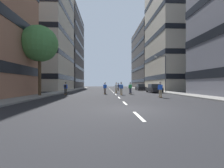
% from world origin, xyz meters
% --- Properties ---
extents(ground_plane, '(146.91, 146.91, 0.00)m').
position_xyz_m(ground_plane, '(0.00, 24.48, 0.00)').
color(ground_plane, black).
extents(sidewalk_left, '(2.55, 67.33, 0.14)m').
position_xyz_m(sidewalk_left, '(-9.57, 27.55, 0.07)').
color(sidewalk_left, gray).
rests_on(sidewalk_left, ground_plane).
extents(sidewalk_right, '(2.55, 67.33, 0.14)m').
position_xyz_m(sidewalk_right, '(9.57, 27.55, 0.07)').
color(sidewalk_right, gray).
rests_on(sidewalk_right, ground_plane).
extents(lane_markings, '(0.16, 57.20, 0.01)m').
position_xyz_m(lane_markings, '(0.00, 25.50, 0.00)').
color(lane_markings, silver).
rests_on(lane_markings, ground_plane).
extents(building_left_mid, '(13.88, 16.15, 30.83)m').
position_xyz_m(building_left_mid, '(-17.73, 30.29, 15.51)').
color(building_left_mid, '#BCB29E').
rests_on(building_left_mid, ground_plane).
extents(building_left_far, '(13.88, 20.98, 28.09)m').
position_xyz_m(building_left_far, '(-17.73, 50.75, 14.14)').
color(building_left_far, '#4C4744').
rests_on(building_left_far, ground_plane).
extents(building_right_mid, '(13.88, 16.61, 31.08)m').
position_xyz_m(building_right_mid, '(17.73, 30.29, 15.63)').
color(building_right_mid, '#B2A893').
rests_on(building_right_mid, ground_plane).
extents(building_right_far, '(13.88, 23.09, 22.79)m').
position_xyz_m(building_right_far, '(17.73, 50.75, 11.49)').
color(building_right_far, '#4C4744').
rests_on(building_right_far, ground_plane).
extents(parked_car_near, '(1.82, 4.40, 1.52)m').
position_xyz_m(parked_car_near, '(7.10, 28.10, 0.70)').
color(parked_car_near, black).
rests_on(parked_car_near, ground_plane).
extents(parked_car_mid, '(1.82, 4.40, 1.52)m').
position_xyz_m(parked_car_mid, '(7.10, 17.81, 0.70)').
color(parked_car_mid, black).
rests_on(parked_car_mid, ground_plane).
extents(street_tree_near, '(4.40, 4.40, 8.54)m').
position_xyz_m(street_tree_near, '(-9.57, 10.27, 6.45)').
color(street_tree_near, '#4C3823').
rests_on(street_tree_near, sidewalk_left).
extents(streetlamp_right, '(2.13, 0.30, 6.50)m').
position_xyz_m(streetlamp_right, '(8.95, 18.17, 4.14)').
color(streetlamp_right, '#3F3F44').
rests_on(streetlamp_right, sidewalk_right).
extents(skater_0, '(0.56, 0.92, 1.78)m').
position_xyz_m(skater_0, '(2.24, 13.76, 0.98)').
color(skater_0, brown).
rests_on(skater_0, ground_plane).
extents(skater_1, '(0.53, 0.90, 1.78)m').
position_xyz_m(skater_1, '(0.74, 12.48, 1.02)').
color(skater_1, brown).
rests_on(skater_1, ground_plane).
extents(skater_2, '(0.55, 0.91, 1.78)m').
position_xyz_m(skater_2, '(1.40, 24.74, 1.02)').
color(skater_2, brown).
rests_on(skater_2, ground_plane).
extents(skater_3, '(0.53, 0.90, 1.78)m').
position_xyz_m(skater_3, '(2.99, 18.49, 1.02)').
color(skater_3, brown).
rests_on(skater_3, ground_plane).
extents(skater_4, '(0.53, 0.90, 1.78)m').
position_xyz_m(skater_4, '(4.64, 7.89, 0.98)').
color(skater_4, brown).
rests_on(skater_4, ground_plane).
extents(skater_5, '(0.57, 0.92, 1.78)m').
position_xyz_m(skater_5, '(0.36, 16.76, 0.98)').
color(skater_5, brown).
rests_on(skater_5, ground_plane).
extents(skater_6, '(0.53, 0.90, 1.78)m').
position_xyz_m(skater_6, '(-7.13, 13.10, 1.02)').
color(skater_6, brown).
rests_on(skater_6, ground_plane).
extents(skater_7, '(0.57, 0.92, 1.78)m').
position_xyz_m(skater_7, '(-1.54, 14.24, 0.98)').
color(skater_7, brown).
rests_on(skater_7, ground_plane).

